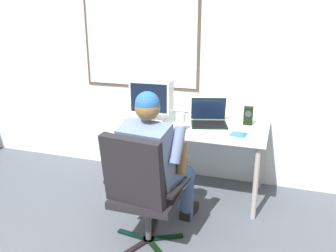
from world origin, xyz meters
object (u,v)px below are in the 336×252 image
(desk, at_px, (186,131))
(crt_monitor, at_px, (152,97))
(person_seated, at_px, (156,162))
(desk_speaker, at_px, (248,116))
(office_chair, at_px, (141,187))
(laptop, at_px, (209,117))
(wine_glass, at_px, (180,119))
(cd_case, at_px, (238,134))

(desk, height_order, crt_monitor, crt_monitor)
(person_seated, height_order, crt_monitor, person_seated)
(desk, relative_size, person_seated, 1.26)
(desk_speaker, bearing_deg, office_chair, -118.67)
(office_chair, bearing_deg, desk_speaker, 61.33)
(desk, distance_m, person_seated, 0.78)
(desk, xyz_separation_m, crt_monitor, (-0.37, -0.00, 0.32))
(person_seated, xyz_separation_m, crt_monitor, (-0.32, 0.77, 0.34))
(office_chair, height_order, laptop, laptop)
(wine_glass, xyz_separation_m, desk_speaker, (0.59, 0.38, -0.02))
(crt_monitor, xyz_separation_m, wine_glass, (0.36, -0.21, -0.13))
(desk, distance_m, crt_monitor, 0.49)
(laptop, distance_m, cd_case, 0.42)
(person_seated, bearing_deg, desk_speaker, 56.42)
(crt_monitor, height_order, wine_glass, crt_monitor)
(laptop, xyz_separation_m, cd_case, (0.33, -0.25, -0.06))
(person_seated, height_order, laptop, person_seated)
(person_seated, xyz_separation_m, laptop, (0.25, 0.86, 0.16))
(cd_case, bearing_deg, crt_monitor, 169.34)
(cd_case, bearing_deg, desk_speaker, 82.28)
(office_chair, relative_size, laptop, 2.38)
(crt_monitor, bearing_deg, person_seated, -67.60)
(wine_glass, bearing_deg, laptop, 54.31)
(person_seated, relative_size, crt_monitor, 3.00)
(wine_glass, xyz_separation_m, cd_case, (0.54, 0.04, -0.11))
(wine_glass, bearing_deg, crt_monitor, 150.13)
(desk, height_order, cd_case, cd_case)
(person_seated, bearing_deg, laptop, 73.54)
(laptop, bearing_deg, cd_case, -37.70)
(desk, height_order, wine_glass, wine_glass)
(office_chair, bearing_deg, laptop, 75.78)
(cd_case, bearing_deg, laptop, 142.30)
(person_seated, bearing_deg, desk, 86.42)
(crt_monitor, xyz_separation_m, laptop, (0.57, 0.08, -0.18))
(desk, xyz_separation_m, person_seated, (-0.05, -0.78, -0.02))
(office_chair, bearing_deg, wine_glass, 85.00)
(desk, height_order, person_seated, person_seated)
(crt_monitor, distance_m, desk_speaker, 0.98)
(person_seated, xyz_separation_m, cd_case, (0.58, 0.61, 0.10))
(person_seated, distance_m, cd_case, 0.85)
(person_seated, bearing_deg, office_chair, -96.36)
(crt_monitor, relative_size, laptop, 1.01)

